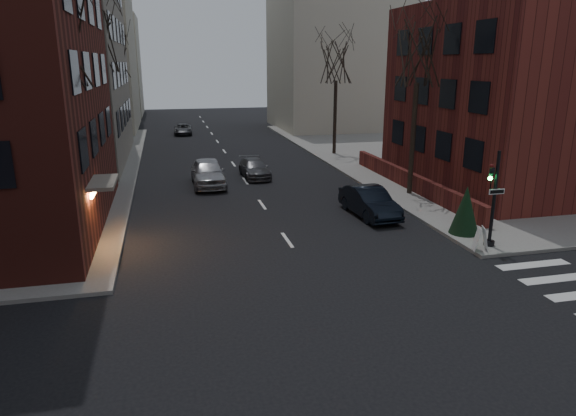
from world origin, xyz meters
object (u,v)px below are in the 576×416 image
object	(u,v)px
tree_left_b	(94,39)
parked_sedan	(369,202)
streetlamp_near	(105,123)
car_lane_gray	(255,168)
sandwich_board	(481,239)
tree_right_a	(419,53)
tree_right_b	(336,62)
streetlamp_far	(127,99)
traffic_signal	(492,205)
car_lane_far	(183,129)
car_lane_silver	(208,172)
tree_left_a	(58,38)
tree_left_c	(115,56)
evergreen_shrub	(465,210)

from	to	relation	value
tree_left_b	parked_sedan	size ratio (longest dim) A/B	2.40
streetlamp_near	parked_sedan	world-z (taller)	streetlamp_near
car_lane_gray	sandwich_board	size ratio (longest dim) A/B	4.34
tree_right_a	streetlamp_near	distance (m)	17.87
tree_right_b	car_lane_gray	size ratio (longest dim) A/B	2.18
streetlamp_far	sandwich_board	world-z (taller)	streetlamp_far
tree_right_a	traffic_signal	bearing A→B (deg)	-95.47
tree_right_b	car_lane_far	size ratio (longest dim) A/B	2.27
tree_right_a	car_lane_silver	bearing A→B (deg)	154.97
streetlamp_near	streetlamp_far	distance (m)	20.00
sandwich_board	tree_left_a	bearing A→B (deg)	-177.89
tree_left_c	car_lane_far	size ratio (longest dim) A/B	2.40
tree_right_b	streetlamp_near	size ratio (longest dim) A/B	1.46
car_lane_far	tree_left_a	bearing A→B (deg)	-96.77
parked_sedan	sandwich_board	distance (m)	6.49
traffic_signal	sandwich_board	world-z (taller)	traffic_signal
tree_left_b	car_lane_silver	xyz separation A→B (m)	(6.33, -2.73, -8.06)
traffic_signal	sandwich_board	size ratio (longest dim) A/B	4.13
tree_left_a	tree_left_c	distance (m)	26.00
car_lane_far	streetlamp_far	bearing A→B (deg)	-128.11
streetlamp_far	parked_sedan	xyz separation A→B (m)	(13.10, -27.37, -3.50)
car_lane_silver	sandwich_board	distance (m)	17.63
evergreen_shrub	streetlamp_far	bearing A→B (deg)	117.10
streetlamp_near	parked_sedan	distance (m)	15.43
car_lane_silver	car_lane_far	world-z (taller)	car_lane_silver
tree_right_b	car_lane_gray	bearing A→B (deg)	-138.86
tree_left_b	streetlamp_far	distance (m)	16.68
tree_left_b	car_lane_silver	size ratio (longest dim) A/B	2.16
tree_left_b	car_lane_gray	world-z (taller)	tree_left_b
traffic_signal	car_lane_gray	world-z (taller)	traffic_signal
traffic_signal	tree_left_a	xyz separation A→B (m)	(-16.74, 5.01, 6.56)
tree_left_c	streetlamp_near	size ratio (longest dim) A/B	1.55
streetlamp_far	parked_sedan	distance (m)	30.55
tree_left_b	car_lane_silver	world-z (taller)	tree_left_b
tree_left_a	car_lane_far	world-z (taller)	tree_left_a
tree_left_b	parked_sedan	distance (m)	19.59
tree_left_c	evergreen_shrub	xyz separation A→B (m)	(16.63, -29.33, -6.80)
streetlamp_near	evergreen_shrub	distance (m)	19.86
tree_left_b	tree_right_a	bearing A→B (deg)	-24.44
tree_right_b	car_lane_silver	distance (m)	15.77
tree_left_b	evergreen_shrub	bearing A→B (deg)	-42.66
streetlamp_near	sandwich_board	xyz separation A→B (m)	(15.50, -13.40, -3.60)
car_lane_gray	car_lane_far	distance (m)	23.24
streetlamp_near	streetlamp_far	world-z (taller)	same
tree_left_c	streetlamp_far	xyz separation A→B (m)	(0.60, 2.00, -3.79)
traffic_signal	sandwich_board	xyz separation A→B (m)	(-0.64, -0.40, -1.27)
tree_left_b	sandwich_board	bearing A→B (deg)	-47.23
tree_left_a	traffic_signal	bearing A→B (deg)	-16.65
tree_left_b	tree_right_b	distance (m)	18.64
car_lane_silver	sandwich_board	xyz separation A→B (m)	(9.77, -14.67, -0.22)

